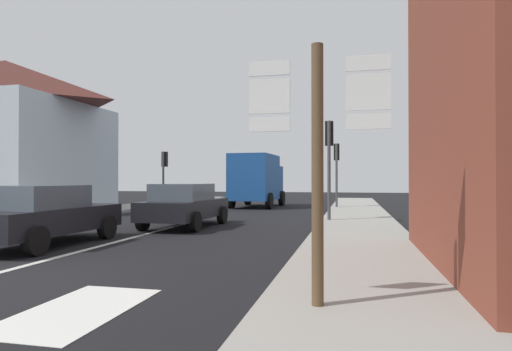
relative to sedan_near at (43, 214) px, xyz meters
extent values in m
plane|color=black|center=(1.44, 6.57, -0.76)|extent=(80.00, 80.00, 0.00)
cube|color=gray|center=(7.58, 4.57, -0.69)|extent=(2.67, 44.00, 0.14)
cube|color=gray|center=(-4.70, 4.57, -0.69)|extent=(2.67, 44.00, 0.14)
cube|color=silver|center=(1.44, 2.57, -0.75)|extent=(0.16, 12.00, 0.01)
cube|color=silver|center=(4.08, -4.43, -0.75)|extent=(1.20, 2.20, 0.01)
cube|color=silver|center=(-10.08, 9.68, 1.98)|extent=(8.45, 7.66, 5.48)
pyramid|color=#4C231E|center=(-10.08, 9.68, 5.86)|extent=(8.87, 8.04, 2.28)
cube|color=silver|center=(-10.08, 14.11, -0.41)|extent=(5.07, 1.20, 0.70)
cube|color=black|center=(0.00, 0.07, -0.14)|extent=(1.75, 4.20, 0.60)
cube|color=#47515B|center=(0.00, -0.18, 0.43)|extent=(1.55, 2.10, 0.55)
cylinder|color=black|center=(-0.88, 1.42, -0.44)|extent=(0.22, 0.64, 0.64)
cylinder|color=black|center=(0.87, 1.42, -0.44)|extent=(0.22, 0.64, 0.64)
cylinder|color=black|center=(0.87, -1.28, -0.44)|extent=(0.22, 0.64, 0.64)
cube|color=black|center=(1.83, 4.68, -0.14)|extent=(1.80, 4.22, 0.60)
cube|color=#47515B|center=(1.83, 4.43, 0.43)|extent=(1.58, 2.12, 0.55)
cylinder|color=black|center=(0.97, 6.04, -0.44)|extent=(0.23, 0.64, 0.64)
cylinder|color=black|center=(2.72, 6.02, -0.44)|extent=(0.23, 0.64, 0.64)
cylinder|color=black|center=(0.94, 3.34, -0.44)|extent=(0.23, 0.64, 0.64)
cylinder|color=black|center=(2.69, 3.32, -0.44)|extent=(0.23, 0.64, 0.64)
cube|color=#19478C|center=(1.87, 15.13, 0.99)|extent=(2.35, 3.79, 2.60)
cube|color=#19478C|center=(1.98, 17.62, 0.69)|extent=(2.14, 1.39, 2.00)
cube|color=#47515B|center=(1.98, 17.67, 1.49)|extent=(1.76, 0.17, 0.70)
cylinder|color=black|center=(0.88, 17.62, -0.31)|extent=(0.32, 0.91, 0.90)
cylinder|color=black|center=(3.07, 17.53, -0.31)|extent=(0.32, 0.91, 0.90)
cylinder|color=black|center=(0.73, 14.22, -0.31)|extent=(0.32, 0.91, 0.90)
cylinder|color=black|center=(2.93, 14.13, -0.31)|extent=(0.32, 0.91, 0.90)
cylinder|color=brown|center=(6.98, -4.06, 0.84)|extent=(0.14, 0.14, 3.20)
cube|color=white|center=(6.40, -4.01, 2.20)|extent=(0.50, 0.03, 0.18)
cube|color=black|center=(6.40, -3.99, 2.20)|extent=(0.43, 0.01, 0.13)
cube|color=white|center=(6.40, -4.01, 1.86)|extent=(0.50, 0.03, 0.42)
cube|color=black|center=(6.40, -3.99, 1.86)|extent=(0.43, 0.01, 0.32)
cube|color=white|center=(6.40, -4.01, 1.52)|extent=(0.50, 0.03, 0.18)
cube|color=black|center=(6.40, -3.99, 1.52)|extent=(0.43, 0.01, 0.13)
cube|color=white|center=(7.56, -4.01, 2.20)|extent=(0.50, 0.03, 0.18)
cube|color=black|center=(7.56, -3.99, 2.20)|extent=(0.43, 0.01, 0.13)
cube|color=white|center=(7.56, -4.01, 1.86)|extent=(0.50, 0.03, 0.42)
cube|color=black|center=(7.56, -3.99, 1.86)|extent=(0.43, 0.01, 0.32)
cube|color=white|center=(7.56, -4.01, 1.52)|extent=(0.50, 0.03, 0.18)
cube|color=black|center=(7.56, -3.99, 1.52)|extent=(0.43, 0.01, 0.13)
cylinder|color=#47474C|center=(6.54, 14.66, 1.03)|extent=(0.12, 0.12, 3.58)
cube|color=black|center=(6.54, 14.86, 2.37)|extent=(0.30, 0.28, 0.90)
sphere|color=red|center=(6.54, 15.00, 2.64)|extent=(0.18, 0.18, 0.18)
sphere|color=#3C2303|center=(6.54, 15.00, 2.36)|extent=(0.18, 0.18, 0.18)
sphere|color=black|center=(6.54, 15.00, 2.08)|extent=(0.18, 0.18, 0.18)
cylinder|color=#47474C|center=(-3.67, 14.84, 0.89)|extent=(0.12, 0.12, 3.30)
cube|color=black|center=(-3.67, 15.04, 2.09)|extent=(0.30, 0.28, 0.90)
sphere|color=red|center=(-3.67, 15.18, 2.36)|extent=(0.18, 0.18, 0.18)
sphere|color=#3C2303|center=(-3.67, 15.18, 2.08)|extent=(0.18, 0.18, 0.18)
sphere|color=black|center=(-3.67, 15.18, 1.80)|extent=(0.18, 0.18, 0.18)
cylinder|color=#47474C|center=(6.54, 6.89, 1.13)|extent=(0.12, 0.12, 3.78)
cube|color=black|center=(6.54, 7.09, 2.56)|extent=(0.30, 0.28, 0.90)
sphere|color=red|center=(6.54, 7.23, 2.83)|extent=(0.18, 0.18, 0.18)
sphere|color=#3C2303|center=(6.54, 7.23, 2.55)|extent=(0.18, 0.18, 0.18)
sphere|color=black|center=(6.54, 7.23, 2.27)|extent=(0.18, 0.18, 0.18)
camera|label=1|loc=(7.37, -9.14, 0.84)|focal=30.32mm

